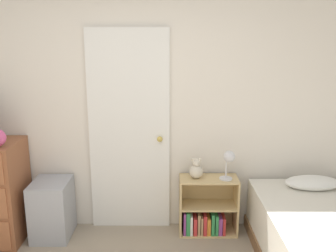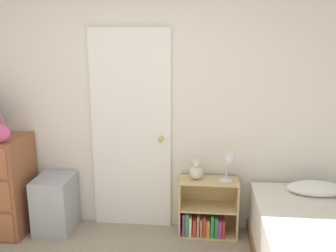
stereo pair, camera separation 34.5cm
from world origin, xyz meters
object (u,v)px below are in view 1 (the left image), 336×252
at_px(teddy_bear, 195,169).
at_px(desk_lamp, 228,159).
at_px(storage_bin, 51,209).
at_px(bookshelf, 205,212).

height_order(teddy_bear, desk_lamp, desk_lamp).
distance_m(storage_bin, teddy_bear, 1.47).
bearing_deg(teddy_bear, desk_lamp, -7.82).
height_order(storage_bin, bookshelf, bookshelf).
bearing_deg(storage_bin, teddy_bear, 3.01).
relative_size(bookshelf, teddy_bear, 2.76).
bearing_deg(desk_lamp, bookshelf, 168.28).
bearing_deg(teddy_bear, storage_bin, -176.99).
xyz_separation_m(storage_bin, bookshelf, (1.52, 0.07, -0.07)).
bearing_deg(bookshelf, desk_lamp, -11.72).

